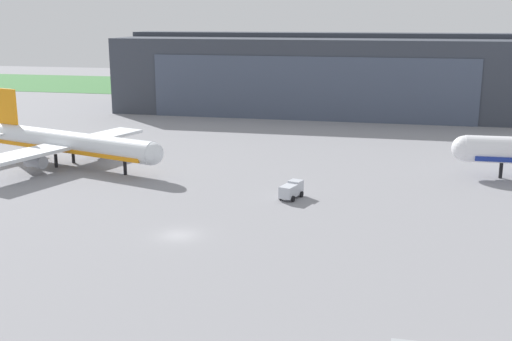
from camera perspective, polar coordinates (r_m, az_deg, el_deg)
name	(u,v)px	position (r m, az deg, el deg)	size (l,w,h in m)	color
ground_plane	(179,235)	(74.62, -6.98, -5.83)	(440.00, 440.00, 0.00)	gray
grass_field_strip	(326,90)	(220.50, 6.32, 7.27)	(440.00, 56.00, 0.08)	#427B41
maintenance_hangar	(320,73)	(173.46, 5.78, 8.75)	(103.22, 40.98, 20.46)	#383D47
airliner_far_left	(70,143)	(111.22, -16.47, 2.37)	(37.12, 33.07, 12.32)	silver
stair_truck	(291,190)	(88.46, 3.22, -1.75)	(3.12, 4.78, 2.30)	#B7BCC6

